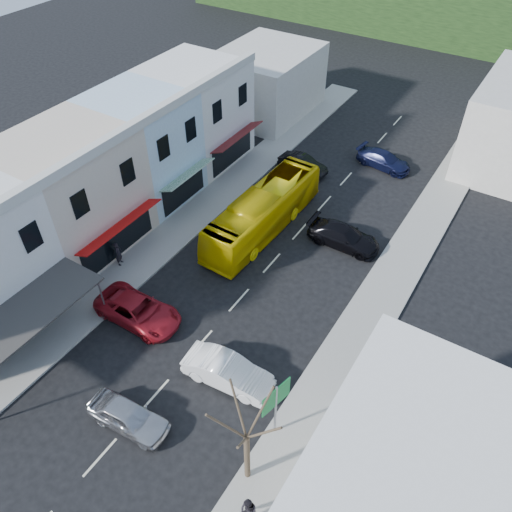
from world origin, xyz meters
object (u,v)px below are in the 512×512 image
at_px(pedestrian_right, 249,511).
at_px(traffic_signal, 466,127).
at_px(car_silver, 129,417).
at_px(bus, 263,212).
at_px(street_tree, 247,438).
at_px(car_red, 138,311).
at_px(direction_sign, 275,411).
at_px(pedestrian_left, 119,254).
at_px(car_white, 228,373).

height_order(pedestrian_right, traffic_signal, traffic_signal).
relative_size(car_silver, pedestrian_right, 2.59).
distance_m(bus, pedestrian_right, 19.97).
bearing_deg(street_tree, car_silver, -171.71).
bearing_deg(car_red, direction_sign, -100.82).
height_order(direction_sign, traffic_signal, traffic_signal).
distance_m(pedestrian_left, street_tree, 16.89).
distance_m(car_red, traffic_signal, 31.99).
relative_size(car_silver, street_tree, 0.61).
xyz_separation_m(car_red, pedestrian_left, (-4.28, 2.89, 0.30)).
bearing_deg(traffic_signal, car_white, 60.78).
bearing_deg(car_white, car_silver, 144.37).
height_order(bus, pedestrian_left, bus).
distance_m(car_white, pedestrian_right, 7.18).
height_order(pedestrian_left, traffic_signal, traffic_signal).
bearing_deg(direction_sign, pedestrian_left, 175.59).
height_order(pedestrian_right, direction_sign, direction_sign).
relative_size(bus, traffic_signal, 2.57).
xyz_separation_m(car_white, street_tree, (3.68, -3.77, 2.92)).
height_order(car_silver, street_tree, street_tree).
bearing_deg(pedestrian_left, pedestrian_right, -143.29).
xyz_separation_m(pedestrian_right, street_tree, (-1.09, 1.59, 2.62)).
bearing_deg(pedestrian_left, car_red, -148.13).
bearing_deg(car_white, bus, 17.79).
bearing_deg(car_red, bus, -9.69).
bearing_deg(car_silver, street_tree, -86.19).
bearing_deg(car_silver, pedestrian_right, -99.48).
height_order(car_red, pedestrian_right, pedestrian_right).
height_order(car_red, pedestrian_left, pedestrian_left).
relative_size(car_white, pedestrian_right, 2.59).
bearing_deg(pedestrian_right, car_red, 166.30).
relative_size(pedestrian_right, traffic_signal, 0.38).
distance_m(car_red, direction_sign, 10.88).
xyz_separation_m(car_silver, pedestrian_left, (-8.56, 8.33, 0.30)).
xyz_separation_m(car_silver, car_white, (2.72, 4.70, 0.00)).
xyz_separation_m(pedestrian_left, traffic_signal, (15.10, 27.17, 1.26)).
bearing_deg(car_white, pedestrian_right, -143.87).
bearing_deg(street_tree, direction_sign, 91.29).
distance_m(car_silver, pedestrian_right, 7.53).
relative_size(pedestrian_right, street_tree, 0.23).
bearing_deg(bus, car_silver, -79.92).
distance_m(street_tree, traffic_signal, 34.60).
xyz_separation_m(bus, car_silver, (2.45, -16.66, -0.85)).
xyz_separation_m(car_white, direction_sign, (3.62, -1.22, 1.29)).
distance_m(car_silver, street_tree, 7.09).
height_order(car_white, traffic_signal, traffic_signal).
bearing_deg(car_red, car_white, -96.42).
bearing_deg(pedestrian_left, traffic_signal, -53.10).
bearing_deg(car_white, car_red, 78.40).
relative_size(car_white, street_tree, 0.61).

